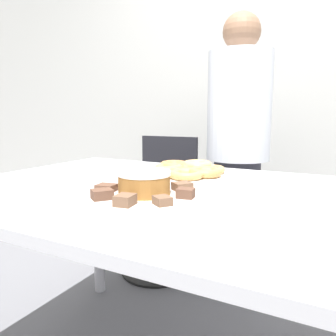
{
  "coord_description": "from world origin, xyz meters",
  "views": [
    {
      "loc": [
        0.44,
        -0.93,
        1.0
      ],
      "look_at": [
        -0.07,
        0.04,
        0.82
      ],
      "focal_mm": 35.0,
      "sensor_mm": 36.0,
      "label": 1
    }
  ],
  "objects": [
    {
      "name": "table",
      "position": [
        0.0,
        0.0,
        0.68
      ],
      "size": [
        1.57,
        1.01,
        0.76
      ],
      "color": "silver",
      "rests_on": "ground_plane"
    },
    {
      "name": "lamington_0",
      "position": [
        -0.15,
        -0.07,
        0.79
      ],
      "size": [
        0.06,
        0.06,
        0.03
      ],
      "rotation": [
        0.0,
        0.0,
        2.51
      ],
      "color": "brown",
      "rests_on": "plate_cake"
    },
    {
      "name": "lamington_4",
      "position": [
        0.05,
        -0.21,
        0.78
      ],
      "size": [
        0.06,
        0.06,
        0.02
      ],
      "rotation": [
        0.0,
        0.0,
        5.65
      ],
      "color": "brown",
      "rests_on": "plate_cake"
    },
    {
      "name": "wall_back",
      "position": [
        0.0,
        1.6,
        1.3
      ],
      "size": [
        8.0,
        0.05,
        2.6
      ],
      "color": "beige",
      "rests_on": "ground_plane"
    },
    {
      "name": "frosted_cake",
      "position": [
        -0.05,
        -0.14,
        0.81
      ],
      "size": [
        0.15,
        0.15,
        0.07
      ],
      "color": "#9E662D",
      "rests_on": "plate_cake"
    },
    {
      "name": "donut_6",
      "position": [
        -0.05,
        0.14,
        0.79
      ],
      "size": [
        0.12,
        0.12,
        0.03
      ],
      "color": "tan",
      "rests_on": "plate_donuts"
    },
    {
      "name": "donut_1",
      "position": [
        -0.01,
        0.28,
        0.79
      ],
      "size": [
        0.12,
        0.12,
        0.03
      ],
      "color": "tan",
      "rests_on": "plate_donuts"
    },
    {
      "name": "office_chair_left",
      "position": [
        -0.56,
        0.86,
        0.4
      ],
      "size": [
        0.46,
        0.46,
        0.86
      ],
      "rotation": [
        0.0,
        0.0,
        0.05
      ],
      "color": "black",
      "rests_on": "ground_plane"
    },
    {
      "name": "lamington_7",
      "position": [
        -0.07,
        -0.02,
        0.79
      ],
      "size": [
        0.06,
        0.06,
        0.02
      ],
      "rotation": [
        0.0,
        0.0,
        8.01
      ],
      "color": "brown",
      "rests_on": "plate_cake"
    },
    {
      "name": "lamington_6",
      "position": [
        0.02,
        -0.04,
        0.79
      ],
      "size": [
        0.07,
        0.07,
        0.02
      ],
      "rotation": [
        0.0,
        0.0,
        7.22
      ],
      "color": "brown",
      "rests_on": "plate_cake"
    },
    {
      "name": "lamington_1",
      "position": [
        -0.18,
        -0.16,
        0.78
      ],
      "size": [
        0.06,
        0.06,
        0.02
      ],
      "rotation": [
        0.0,
        0.0,
        3.29
      ],
      "color": "brown",
      "rests_on": "plate_cake"
    },
    {
      "name": "lamington_3",
      "position": [
        -0.03,
        -0.26,
        0.79
      ],
      "size": [
        0.05,
        0.06,
        0.03
      ],
      "rotation": [
        0.0,
        0.0,
        4.86
      ],
      "color": "brown",
      "rests_on": "plate_cake"
    },
    {
      "name": "donut_4",
      "position": [
        -0.16,
        0.22,
        0.79
      ],
      "size": [
        0.12,
        0.12,
        0.03
      ],
      "color": "tan",
      "rests_on": "plate_donuts"
    },
    {
      "name": "donut_5",
      "position": [
        -0.13,
        0.14,
        0.79
      ],
      "size": [
        0.12,
        0.12,
        0.03
      ],
      "color": "tan",
      "rests_on": "plate_donuts"
    },
    {
      "name": "lamington_5",
      "position": [
        0.07,
        -0.12,
        0.79
      ],
      "size": [
        0.05,
        0.05,
        0.03
      ],
      "rotation": [
        0.0,
        0.0,
        6.43
      ],
      "color": "brown",
      "rests_on": "plate_cake"
    },
    {
      "name": "lamington_2",
      "position": [
        -0.13,
        -0.24,
        0.79
      ],
      "size": [
        0.07,
        0.07,
        0.03
      ],
      "rotation": [
        0.0,
        0.0,
        4.08
      ],
      "color": "brown",
      "rests_on": "plate_cake"
    },
    {
      "name": "donut_0",
      "position": [
        -0.09,
        0.23,
        0.79
      ],
      "size": [
        0.11,
        0.11,
        0.03
      ],
      "color": "#C68447",
      "rests_on": "plate_donuts"
    },
    {
      "name": "plate_donuts",
      "position": [
        -0.09,
        0.23,
        0.77
      ],
      "size": [
        0.33,
        0.33,
        0.01
      ],
      "color": "white",
      "rests_on": "table"
    },
    {
      "name": "person_standing",
      "position": [
        -0.07,
        0.9,
        0.81
      ],
      "size": [
        0.35,
        0.35,
        1.55
      ],
      "color": "#383842",
      "rests_on": "ground_plane"
    },
    {
      "name": "donut_2",
      "position": [
        -0.08,
        0.32,
        0.79
      ],
      "size": [
        0.13,
        0.13,
        0.04
      ],
      "color": "#E5AD66",
      "rests_on": "plate_donuts"
    },
    {
      "name": "plate_cake",
      "position": [
        -0.05,
        -0.14,
        0.77
      ],
      "size": [
        0.35,
        0.35,
        0.01
      ],
      "color": "white",
      "rests_on": "table"
    },
    {
      "name": "donut_7",
      "position": [
        -0.0,
        0.21,
        0.79
      ],
      "size": [
        0.12,
        0.12,
        0.03
      ],
      "color": "#D18E4C",
      "rests_on": "plate_donuts"
    },
    {
      "name": "donut_3",
      "position": [
        -0.17,
        0.28,
        0.79
      ],
      "size": [
        0.12,
        0.12,
        0.04
      ],
      "color": "#C68447",
      "rests_on": "plate_donuts"
    }
  ]
}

